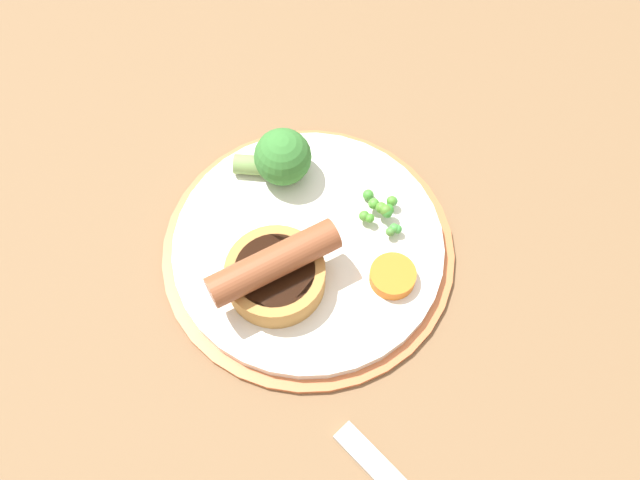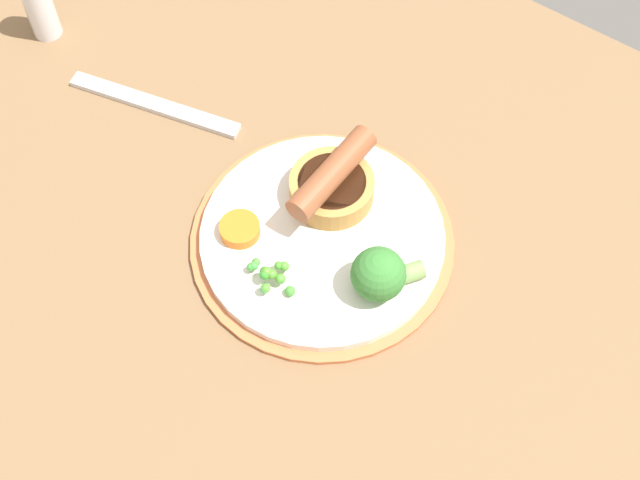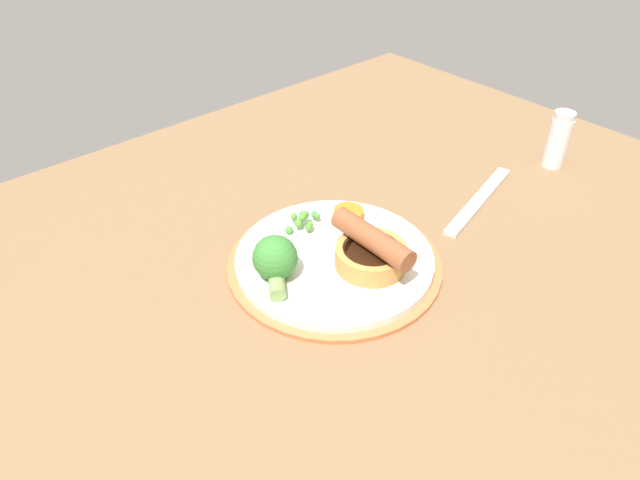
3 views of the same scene
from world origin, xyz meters
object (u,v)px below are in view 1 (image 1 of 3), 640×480
object	(u,v)px
dinner_plate	(306,245)
sausage_pudding	(275,272)
pea_pile	(382,210)
carrot_slice_0	(393,276)
broccoli_floret_near	(281,157)

from	to	relation	value
dinner_plate	sausage_pudding	size ratio (longest dim) A/B	2.30
sausage_pudding	pea_pile	world-z (taller)	sausage_pudding
sausage_pudding	pea_pile	bearing A→B (deg)	-173.92
dinner_plate	carrot_slice_0	world-z (taller)	carrot_slice_0
sausage_pudding	carrot_slice_0	size ratio (longest dim) A/B	2.86
pea_pile	dinner_plate	bearing A→B (deg)	79.58
pea_pile	sausage_pudding	bearing A→B (deg)	94.70
dinner_plate	pea_pile	distance (cm)	6.72
carrot_slice_0	broccoli_floret_near	bearing A→B (deg)	11.33
pea_pile	carrot_slice_0	size ratio (longest dim) A/B	1.35
sausage_pudding	carrot_slice_0	world-z (taller)	sausage_pudding
dinner_plate	broccoli_floret_near	distance (cm)	7.46
sausage_pudding	pea_pile	distance (cm)	10.26
sausage_pudding	carrot_slice_0	distance (cm)	9.09
sausage_pudding	broccoli_floret_near	distance (cm)	10.14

